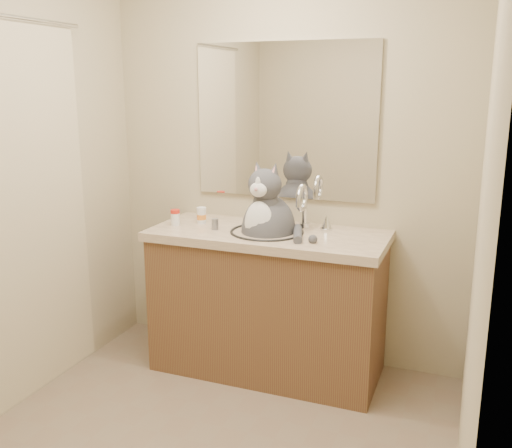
{
  "coord_description": "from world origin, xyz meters",
  "views": [
    {
      "loc": [
        1.07,
        -1.97,
        1.65
      ],
      "look_at": [
        0.05,
        0.65,
        0.97
      ],
      "focal_mm": 40.0,
      "sensor_mm": 36.0,
      "label": 1
    }
  ],
  "objects_px": {
    "pill_bottle_redcap": "(175,217)",
    "grey_canister": "(215,224)",
    "cat": "(268,225)",
    "pill_bottle_orange": "(202,216)"
  },
  "relations": [
    {
      "from": "pill_bottle_redcap",
      "to": "grey_canister",
      "type": "height_order",
      "value": "pill_bottle_redcap"
    },
    {
      "from": "pill_bottle_redcap",
      "to": "grey_canister",
      "type": "distance_m",
      "value": 0.26
    },
    {
      "from": "cat",
      "to": "grey_canister",
      "type": "distance_m",
      "value": 0.31
    },
    {
      "from": "cat",
      "to": "pill_bottle_redcap",
      "type": "relative_size",
      "value": 6.53
    },
    {
      "from": "pill_bottle_orange",
      "to": "grey_canister",
      "type": "xyz_separation_m",
      "value": [
        0.14,
        -0.11,
        -0.01
      ]
    },
    {
      "from": "pill_bottle_orange",
      "to": "grey_canister",
      "type": "relative_size",
      "value": 1.53
    },
    {
      "from": "cat",
      "to": "pill_bottle_orange",
      "type": "relative_size",
      "value": 6.35
    },
    {
      "from": "cat",
      "to": "pill_bottle_orange",
      "type": "bearing_deg",
      "value": -178.99
    },
    {
      "from": "pill_bottle_orange",
      "to": "cat",
      "type": "bearing_deg",
      "value": -6.69
    },
    {
      "from": "cat",
      "to": "grey_canister",
      "type": "height_order",
      "value": "cat"
    }
  ]
}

